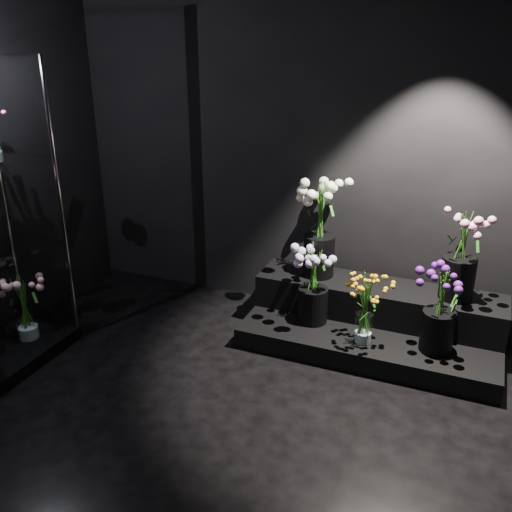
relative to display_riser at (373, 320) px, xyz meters
The scene contains 9 objects.
floor 1.78m from the display_riser, 113.96° to the right, with size 4.00×4.00×0.00m, color black.
wall_back 1.47m from the display_riser, 152.36° to the left, with size 4.00×4.00×0.00m, color black.
display_riser is the anchor object (origin of this frame).
bouquet_orange_bells 0.41m from the display_riser, 92.03° to the right, with size 0.31×0.31×0.53m.
bouquet_lilac 0.59m from the display_riser, 159.88° to the right, with size 0.37×0.37×0.64m.
bouquet_purple 0.64m from the display_riser, 25.62° to the right, with size 0.42×0.42×0.62m.
bouquet_cream_roses 0.86m from the display_riser, 165.40° to the left, with size 0.40×0.40×0.77m.
bouquet_pink_roses 0.85m from the display_riser, 12.10° to the left, with size 0.40×0.40×0.66m.
bouquet_case_base_pink 2.63m from the display_riser, 154.70° to the right, with size 0.40×0.40×0.50m.
Camera 1 is at (1.37, -2.30, 2.31)m, focal length 40.00 mm.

